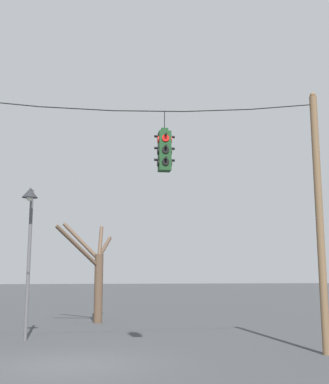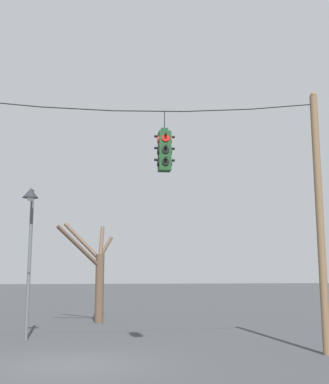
% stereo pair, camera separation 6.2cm
% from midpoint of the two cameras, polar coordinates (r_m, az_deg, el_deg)
% --- Properties ---
extents(ground_plane, '(200.00, 200.00, 0.00)m').
position_cam_midpoint_polar(ground_plane, '(12.70, -11.45, -19.50)').
color(ground_plane, '#383A3D').
extents(utility_pole_right, '(0.22, 0.22, 7.63)m').
position_cam_midpoint_polar(utility_pole_right, '(14.63, 17.78, -2.95)').
color(utility_pole_right, brown).
rests_on(utility_pole_right, ground_plane).
extents(span_wire, '(14.00, 0.03, 0.57)m').
position_cam_midpoint_polar(span_wire, '(13.76, -10.41, 10.39)').
color(span_wire, black).
extents(traffic_light_near_right_pole, '(0.58, 0.58, 1.74)m').
position_cam_midpoint_polar(traffic_light_near_right_pole, '(13.54, -0.13, 4.91)').
color(traffic_light_near_right_pole, '#143819').
extents(street_lamp, '(0.54, 0.92, 5.14)m').
position_cam_midpoint_polar(street_lamp, '(17.13, -15.81, -3.38)').
color(street_lamp, '#515156').
rests_on(street_lamp, ground_plane).
extents(bare_tree, '(2.72, 3.27, 4.66)m').
position_cam_midpoint_polar(bare_tree, '(22.97, -8.29, -9.27)').
color(bare_tree, brown).
rests_on(bare_tree, ground_plane).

